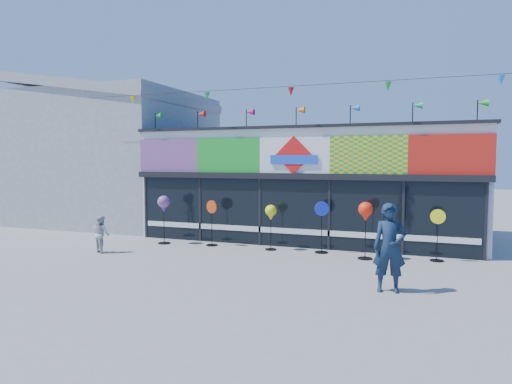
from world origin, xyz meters
The scene contains 11 objects.
ground centered at (0.00, 0.00, 0.00)m, with size 80.00×80.00×0.00m, color gray.
kite_shop centered at (0.00, 5.94, 2.05)m, with size 16.00×5.70×5.31m.
neighbour_building centered at (-10.00, 7.00, 3.20)m, with size 8.18×7.20×6.87m.
spinner_0 centered at (-4.46, 2.49, 1.35)m, with size 0.43×0.43×1.69m.
spinner_1 centered at (-2.72, 2.74, 0.83)m, with size 0.43×0.40×1.56m.
spinner_2 centered at (-0.58, 2.73, 1.18)m, with size 0.37×0.37×1.48m.
spinner_3 centered at (1.08, 2.84, 0.86)m, with size 0.44×0.42×1.64m.
spinner_4 centered at (2.49, 2.39, 1.36)m, with size 0.43×0.43×1.70m.
spinner_5 centered at (4.48, 2.82, 0.80)m, with size 0.43×0.39×1.52m.
adult_man centered at (3.41, -0.86, 0.99)m, with size 0.72×0.47×1.98m, color #12233A.
child centered at (-5.51, 0.48, 0.59)m, with size 0.58×0.33×1.18m, color #BDBDBD.
Camera 1 is at (4.11, -11.27, 2.93)m, focal length 32.00 mm.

